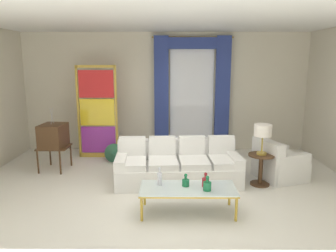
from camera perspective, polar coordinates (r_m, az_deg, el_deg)
name	(u,v)px	position (r m, az deg, el deg)	size (l,w,h in m)	color
ground_plane	(163,195)	(5.76, -0.91, -12.11)	(16.00, 16.00, 0.00)	silver
wall_rear	(165,92)	(8.38, -0.47, 5.99)	(8.00, 0.12, 3.00)	beige
ceiling_slab	(163,20)	(6.12, -0.83, 18.19)	(8.00, 7.60, 0.04)	white
curtained_window	(192,83)	(8.21, 4.26, 7.53)	(2.00, 0.17, 2.70)	white
couch_white_long	(178,166)	(6.27, 1.73, -7.13)	(2.39, 1.06, 0.86)	white
coffee_table	(188,190)	(5.03, 3.55, -11.12)	(1.46, 0.62, 0.41)	silver
bottle_blue_decanter	(205,182)	(5.05, 6.63, -9.72)	(0.11, 0.11, 0.23)	maroon
bottle_crystal_tall	(186,182)	(5.04, 3.14, -9.82)	(0.11, 0.11, 0.20)	#196B3D
bottle_amber_squat	(207,185)	(4.91, 6.93, -10.35)	(0.12, 0.12, 0.23)	#196B3D
bottle_ruby_flask	(160,178)	(5.05, -1.49, -9.15)	(0.07, 0.07, 0.29)	silver
vintage_tv	(53,137)	(7.24, -19.59, -1.77)	(0.62, 0.64, 1.35)	#472D19
armchair_white	(278,165)	(6.78, 18.79, -6.47)	(1.04, 1.02, 0.80)	white
stained_glass_divider	(97,114)	(7.84, -12.34, 2.07)	(0.95, 0.05, 2.20)	gold
peacock_figurine	(113,154)	(7.49, -9.66, -4.84)	(0.44, 0.60, 0.50)	beige
round_side_table	(261,167)	(6.34, 16.04, -6.91)	(0.48, 0.48, 0.59)	#472D19
table_lamp_brass	(263,132)	(6.16, 16.38, -0.96)	(0.32, 0.32, 0.57)	#B29338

